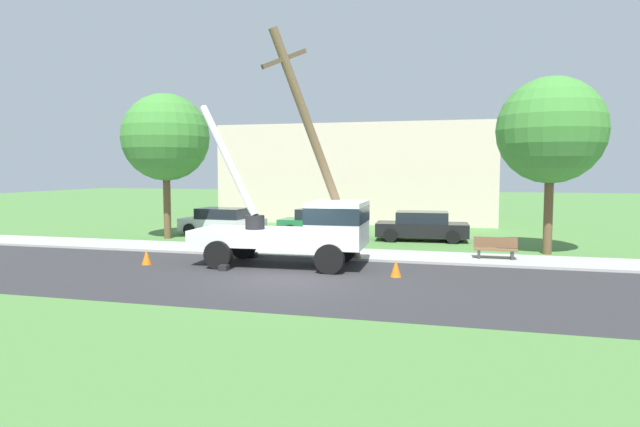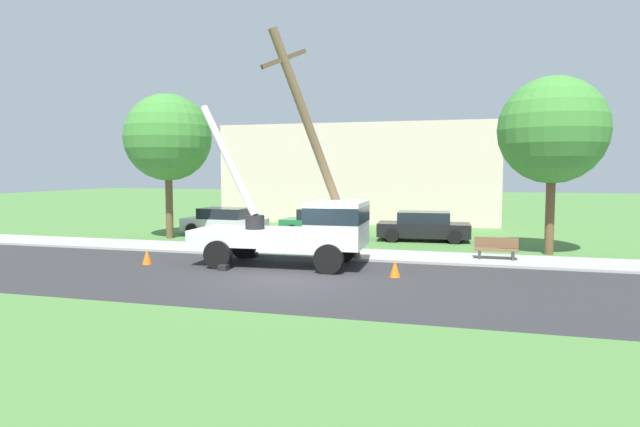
% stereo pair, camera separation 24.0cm
% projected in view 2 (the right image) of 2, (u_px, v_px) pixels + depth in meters
% --- Properties ---
extents(ground_plane, '(120.00, 120.00, 0.00)m').
position_uv_depth(ground_plane, '(361.00, 235.00, 28.85)').
color(ground_plane, '#477538').
extents(road_asphalt, '(80.00, 7.98, 0.01)m').
position_uv_depth(road_asphalt, '(286.00, 279.00, 17.34)').
color(road_asphalt, '#2B2B2D').
rests_on(road_asphalt, ground).
extents(sidewalk_strip, '(80.00, 2.66, 0.10)m').
position_uv_depth(sidewalk_strip, '(329.00, 253.00, 22.44)').
color(sidewalk_strip, '#9E9E99').
rests_on(sidewalk_strip, ground).
extents(utility_truck, '(6.85, 3.21, 5.98)m').
position_uv_depth(utility_truck, '(302.00, 227.00, 19.63)').
color(utility_truck, silver).
rests_on(utility_truck, ground).
extents(leaning_utility_pole, '(3.05, 3.14, 8.39)m').
position_uv_depth(leaning_utility_pole, '(316.00, 147.00, 19.77)').
color(leaning_utility_pole, brown).
rests_on(leaning_utility_pole, ground).
extents(traffic_cone_ahead, '(0.36, 0.36, 0.56)m').
position_uv_depth(traffic_cone_ahead, '(395.00, 269.00, 17.70)').
color(traffic_cone_ahead, orange).
rests_on(traffic_cone_ahead, ground).
extents(traffic_cone_behind, '(0.36, 0.36, 0.56)m').
position_uv_depth(traffic_cone_behind, '(147.00, 257.00, 20.10)').
color(traffic_cone_behind, orange).
rests_on(traffic_cone_behind, ground).
extents(parked_sedan_silver, '(4.49, 2.17, 1.42)m').
position_uv_depth(parked_sedan_silver, '(225.00, 221.00, 29.16)').
color(parked_sedan_silver, '#B7B7BF').
rests_on(parked_sedan_silver, ground).
extents(parked_sedan_green, '(4.46, 2.12, 1.42)m').
position_uv_depth(parked_sedan_green, '(324.00, 222.00, 28.56)').
color(parked_sedan_green, '#1E6638').
rests_on(parked_sedan_green, ground).
extents(parked_sedan_black, '(4.51, 2.20, 1.42)m').
position_uv_depth(parked_sedan_black, '(424.00, 226.00, 26.66)').
color(parked_sedan_black, black).
rests_on(parked_sedan_black, ground).
extents(park_bench, '(1.60, 0.45, 0.90)m').
position_uv_depth(park_bench, '(496.00, 249.00, 20.71)').
color(park_bench, brown).
rests_on(park_bench, ground).
extents(roadside_tree_near, '(4.32, 4.32, 7.23)m').
position_uv_depth(roadside_tree_near, '(168.00, 138.00, 27.36)').
color(roadside_tree_near, brown).
rests_on(roadside_tree_near, ground).
extents(roadside_tree_far, '(4.31, 4.31, 7.21)m').
position_uv_depth(roadside_tree_far, '(553.00, 131.00, 22.05)').
color(roadside_tree_far, brown).
rests_on(roadside_tree_far, ground).
extents(lowrise_building_backdrop, '(18.00, 6.00, 6.40)m').
position_uv_depth(lowrise_building_backdrop, '(361.00, 173.00, 37.25)').
color(lowrise_building_backdrop, beige).
rests_on(lowrise_building_backdrop, ground).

